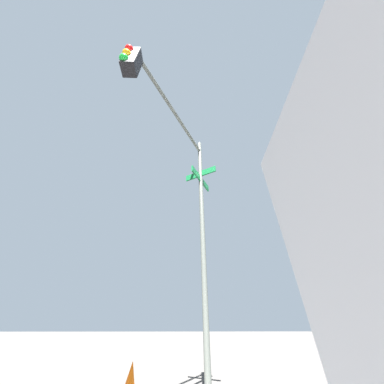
{
  "coord_description": "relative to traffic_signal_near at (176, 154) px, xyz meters",
  "views": [
    {
      "loc": [
        -6.24,
        -2.95,
        1.21
      ],
      "look_at": [
        -6.35,
        -6.99,
        4.15
      ],
      "focal_mm": 17.19,
      "sensor_mm": 36.0,
      "label": 1
    }
  ],
  "objects": [
    {
      "name": "traffic_signal_near",
      "position": [
        0.0,
        0.0,
        0.0
      ],
      "size": [
        2.17,
        3.45,
        6.41
      ],
      "color": "#474C47",
      "rests_on": "ground_plane"
    }
  ]
}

